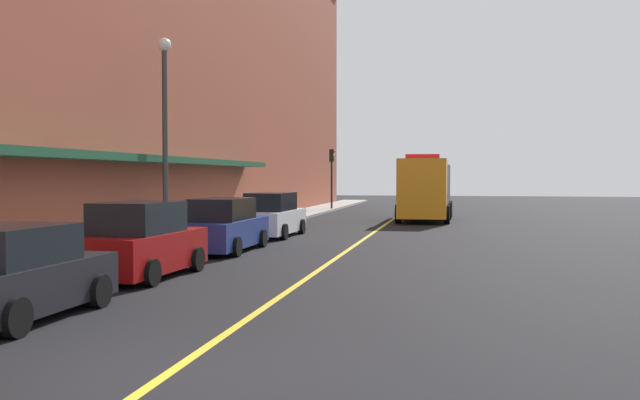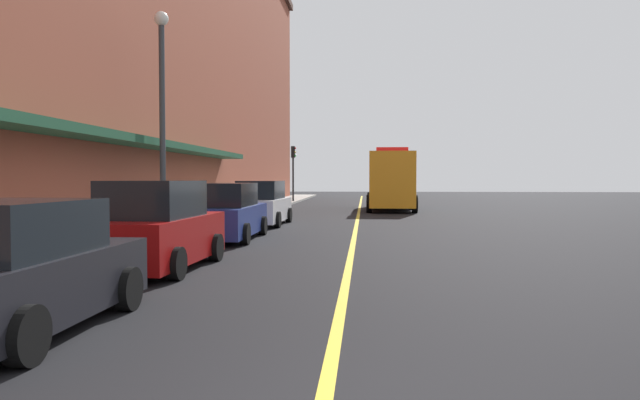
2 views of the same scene
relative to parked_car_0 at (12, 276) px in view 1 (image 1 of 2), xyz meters
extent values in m
plane|color=black|center=(4.00, 22.29, -0.78)|extent=(112.00, 112.00, 0.00)
cube|color=#9E9B93|center=(-2.20, 22.29, -0.70)|extent=(2.40, 70.00, 0.15)
cube|color=gold|center=(4.00, 22.29, -0.77)|extent=(0.16, 70.00, 0.01)
cube|color=brown|center=(-8.48, 21.29, 9.05)|extent=(10.17, 64.00, 19.66)
cube|color=#19472D|center=(-2.85, 13.29, 2.32)|extent=(1.20, 22.40, 0.24)
cube|color=black|center=(0.00, 0.06, -0.19)|extent=(1.81, 4.13, 0.81)
cube|color=black|center=(0.00, -0.15, 0.55)|extent=(1.62, 2.27, 0.67)
cylinder|color=black|center=(-0.90, 1.34, -0.46)|extent=(0.22, 0.64, 0.64)
cylinder|color=black|center=(0.91, 1.33, -0.46)|extent=(0.22, 0.64, 0.64)
cylinder|color=black|center=(0.90, -1.23, -0.46)|extent=(0.22, 0.64, 0.64)
cube|color=maroon|center=(-0.02, 5.18, -0.13)|extent=(1.86, 4.26, 0.94)
cube|color=black|center=(-0.03, 4.97, 0.72)|extent=(1.62, 2.36, 0.77)
cylinder|color=black|center=(-0.85, 6.51, -0.46)|extent=(0.24, 0.65, 0.64)
cylinder|color=black|center=(0.89, 6.45, -0.46)|extent=(0.24, 0.65, 0.64)
cylinder|color=black|center=(-0.94, 3.90, -0.46)|extent=(0.24, 0.65, 0.64)
cylinder|color=black|center=(0.81, 3.85, -0.46)|extent=(0.24, 0.65, 0.64)
cube|color=navy|center=(0.03, 11.28, -0.16)|extent=(1.73, 4.87, 0.88)
cube|color=black|center=(0.03, 11.04, 0.64)|extent=(1.55, 2.68, 0.72)
cylinder|color=black|center=(-0.85, 12.78, -0.46)|extent=(0.22, 0.64, 0.64)
cylinder|color=black|center=(0.88, 12.79, -0.46)|extent=(0.22, 0.64, 0.64)
cylinder|color=black|center=(-0.83, 9.77, -0.46)|extent=(0.22, 0.64, 0.64)
cylinder|color=black|center=(0.90, 9.77, -0.46)|extent=(0.22, 0.64, 0.64)
cube|color=silver|center=(0.11, 17.11, -0.15)|extent=(1.85, 4.71, 0.91)
cube|color=black|center=(0.10, 16.88, 0.68)|extent=(1.63, 2.60, 0.74)
cylinder|color=black|center=(-0.74, 18.58, -0.46)|extent=(0.23, 0.64, 0.64)
cylinder|color=black|center=(1.02, 18.54, -0.46)|extent=(0.23, 0.64, 0.64)
cylinder|color=black|center=(-0.81, 15.69, -0.46)|extent=(0.23, 0.64, 0.64)
cylinder|color=black|center=(0.95, 15.65, -0.46)|extent=(0.23, 0.64, 0.64)
cube|color=orange|center=(5.86, 26.05, 1.08)|extent=(2.55, 2.52, 3.12)
cube|color=#3F3F42|center=(5.92, 30.67, 0.96)|extent=(2.60, 6.08, 2.87)
cube|color=red|center=(5.86, 26.05, 2.76)|extent=(1.77, 0.63, 0.24)
cylinder|color=black|center=(7.13, 26.12, -0.28)|extent=(0.31, 1.00, 1.00)
cylinder|color=black|center=(4.58, 26.16, -0.28)|extent=(0.31, 1.00, 1.00)
cylinder|color=black|center=(7.18, 29.90, -0.28)|extent=(0.31, 1.00, 1.00)
cylinder|color=black|center=(4.64, 29.94, -0.28)|extent=(0.31, 1.00, 1.00)
cylinder|color=black|center=(7.22, 32.34, -0.28)|extent=(0.31, 1.00, 1.00)
cylinder|color=black|center=(4.68, 32.38, -0.28)|extent=(0.31, 1.00, 1.00)
cylinder|color=#4C4C51|center=(-1.35, 10.07, -0.10)|extent=(0.07, 0.07, 1.05)
cube|color=black|center=(-1.35, 10.07, 0.56)|extent=(0.14, 0.18, 0.28)
cylinder|color=#4C4C51|center=(-1.35, 12.72, -0.10)|extent=(0.07, 0.07, 1.05)
cube|color=black|center=(-1.35, 12.72, 0.56)|extent=(0.14, 0.18, 0.28)
cylinder|color=#33383D|center=(-1.95, 10.97, 2.62)|extent=(0.18, 0.18, 6.50)
sphere|color=white|center=(-1.95, 10.97, 6.09)|extent=(0.44, 0.44, 0.44)
cylinder|color=#232326|center=(-1.30, 38.90, 1.07)|extent=(0.14, 0.14, 3.40)
cube|color=black|center=(-1.30, 38.90, 3.22)|extent=(0.28, 0.36, 0.90)
sphere|color=red|center=(-1.14, 38.90, 3.52)|extent=(0.16, 0.16, 0.16)
sphere|color=gold|center=(-1.14, 38.90, 3.22)|extent=(0.16, 0.16, 0.16)
sphere|color=green|center=(-1.14, 38.90, 2.92)|extent=(0.16, 0.16, 0.16)
camera|label=1|loc=(7.58, -10.79, 1.74)|focal=39.02mm
camera|label=2|loc=(4.36, -6.91, 1.15)|focal=32.93mm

